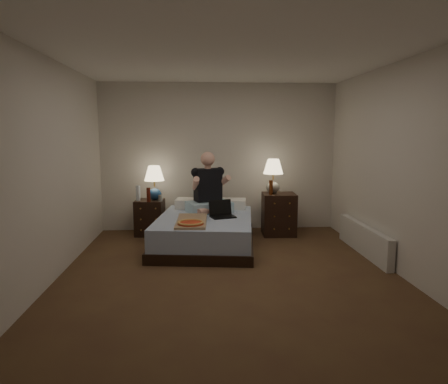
{
  "coord_description": "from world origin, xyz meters",
  "views": [
    {
      "loc": [
        -0.37,
        -4.58,
        1.66
      ],
      "look_at": [
        0.0,
        0.9,
        0.85
      ],
      "focal_mm": 32.0,
      "sensor_mm": 36.0,
      "label": 1
    }
  ],
  "objects": [
    {
      "name": "floor",
      "position": [
        0.0,
        0.0,
        0.0
      ],
      "size": [
        4.0,
        4.5,
        0.0
      ],
      "primitive_type": "cube",
      "color": "brown",
      "rests_on": "ground"
    },
    {
      "name": "beer_bottle_right",
      "position": [
        0.8,
        1.67,
        0.8
      ],
      "size": [
        0.06,
        0.06,
        0.23
      ],
      "primitive_type": "cylinder",
      "color": "#612A0D",
      "rests_on": "nightstand_right"
    },
    {
      "name": "beer_bottle_left",
      "position": [
        -1.14,
        1.73,
        0.69
      ],
      "size": [
        0.06,
        0.06,
        0.23
      ],
      "primitive_type": "cylinder",
      "color": "#55180C",
      "rests_on": "nightstand_left"
    },
    {
      "name": "radiator",
      "position": [
        1.93,
        0.66,
        0.2
      ],
      "size": [
        0.1,
        1.6,
        0.4
      ],
      "primitive_type": "cube",
      "color": "silver",
      "rests_on": "floor"
    },
    {
      "name": "wall_front",
      "position": [
        0.0,
        -2.25,
        1.25
      ],
      "size": [
        4.0,
        0.0,
        2.5
      ],
      "primitive_type": "cube",
      "rotation": [
        -1.57,
        0.0,
        0.0
      ],
      "color": "beige",
      "rests_on": "ground"
    },
    {
      "name": "wall_back",
      "position": [
        0.0,
        2.25,
        1.25
      ],
      "size": [
        4.0,
        0.0,
        2.5
      ],
      "primitive_type": "cube",
      "rotation": [
        1.57,
        0.0,
        0.0
      ],
      "color": "beige",
      "rests_on": "ground"
    },
    {
      "name": "wall_left",
      "position": [
        -2.0,
        0.0,
        1.25
      ],
      "size": [
        0.0,
        4.5,
        2.5
      ],
      "primitive_type": "cube",
      "rotation": [
        1.57,
        0.0,
        1.57
      ],
      "color": "beige",
      "rests_on": "ground"
    },
    {
      "name": "bed",
      "position": [
        -0.26,
        1.16,
        0.22
      ],
      "size": [
        1.56,
        1.95,
        0.45
      ],
      "primitive_type": "cube",
      "rotation": [
        0.0,
        0.0,
        -0.13
      ],
      "color": "#5978B3",
      "rests_on": "floor"
    },
    {
      "name": "nightstand_right",
      "position": [
        0.96,
        1.77,
        0.34
      ],
      "size": [
        0.55,
        0.5,
        0.69
      ],
      "primitive_type": "cube",
      "rotation": [
        0.0,
        0.0,
        -0.05
      ],
      "color": "black",
      "rests_on": "floor"
    },
    {
      "name": "wall_right",
      "position": [
        2.0,
        0.0,
        1.25
      ],
      "size": [
        0.0,
        4.5,
        2.5
      ],
      "primitive_type": "cube",
      "rotation": [
        1.57,
        0.0,
        -1.57
      ],
      "color": "beige",
      "rests_on": "ground"
    },
    {
      "name": "person",
      "position": [
        -0.19,
        1.51,
        0.91
      ],
      "size": [
        0.79,
        0.71,
        0.93
      ],
      "primitive_type": null,
      "rotation": [
        0.0,
        0.0,
        0.33
      ],
      "color": "black",
      "rests_on": "bed"
    },
    {
      "name": "water_bottle",
      "position": [
        -1.32,
        1.84,
        0.7
      ],
      "size": [
        0.07,
        0.07,
        0.25
      ],
      "primitive_type": "cylinder",
      "color": "silver",
      "rests_on": "nightstand_left"
    },
    {
      "name": "nightstand_left",
      "position": [
        -1.15,
        1.91,
        0.29
      ],
      "size": [
        0.48,
        0.44,
        0.58
      ],
      "primitive_type": "cube",
      "rotation": [
        0.0,
        0.0,
        -0.09
      ],
      "color": "black",
      "rests_on": "floor"
    },
    {
      "name": "ceiling",
      "position": [
        0.0,
        0.0,
        2.5
      ],
      "size": [
        4.0,
        4.5,
        0.0
      ],
      "primitive_type": "cube",
      "rotation": [
        3.14,
        0.0,
        0.0
      ],
      "color": "white",
      "rests_on": "ground"
    },
    {
      "name": "pizza_box",
      "position": [
        -0.46,
        0.54,
        0.49
      ],
      "size": [
        0.44,
        0.78,
        0.08
      ],
      "primitive_type": null,
      "rotation": [
        0.0,
        0.0,
        -0.05
      ],
      "color": "tan",
      "rests_on": "bed"
    },
    {
      "name": "lamp_left",
      "position": [
        -1.07,
        1.91,
        0.86
      ],
      "size": [
        0.35,
        0.35,
        0.56
      ],
      "primitive_type": null,
      "rotation": [
        0.0,
        0.0,
        0.11
      ],
      "color": "navy",
      "rests_on": "nightstand_left"
    },
    {
      "name": "laptop",
      "position": [
        -0.0,
        1.09,
        0.57
      ],
      "size": [
        0.41,
        0.37,
        0.24
      ],
      "primitive_type": null,
      "rotation": [
        0.0,
        0.0,
        0.29
      ],
      "color": "black",
      "rests_on": "bed"
    },
    {
      "name": "soda_can",
      "position": [
        -0.96,
        1.78,
        0.63
      ],
      "size": [
        0.07,
        0.07,
        0.1
      ],
      "primitive_type": "cylinder",
      "color": "#9D9C98",
      "rests_on": "nightstand_left"
    },
    {
      "name": "lamp_right",
      "position": [
        0.86,
        1.82,
        0.97
      ],
      "size": [
        0.41,
        0.41,
        0.56
      ],
      "primitive_type": null,
      "rotation": [
        0.0,
        0.0,
        -0.32
      ],
      "color": "gray",
      "rests_on": "nightstand_right"
    }
  ]
}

